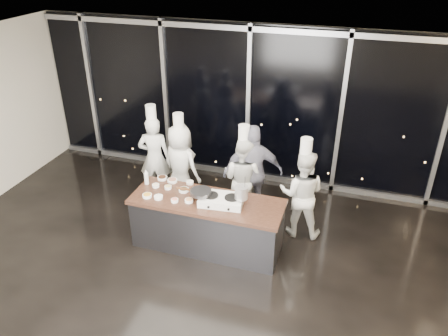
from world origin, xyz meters
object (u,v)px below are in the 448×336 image
object	(u,v)px
stove	(221,200)
guest	(253,173)
frying_pan	(200,192)
chef_far_left	(155,157)
chef_center	(243,178)
demo_counter	(207,223)
stock_pot	(241,192)
chef_left	(181,165)
chef_right	(302,193)

from	to	relation	value
stove	guest	size ratio (longest dim) A/B	0.40
frying_pan	chef_far_left	world-z (taller)	chef_far_left
chef_far_left	chef_center	size ratio (longest dim) A/B	1.05
stove	guest	world-z (taller)	guest
demo_counter	chef_center	distance (m)	1.13
stove	stock_pot	distance (m)	0.36
chef_far_left	chef_left	bearing A→B (deg)	157.60
demo_counter	chef_center	xyz separation A→B (m)	(0.31, 1.03, 0.35)
stove	stock_pot	world-z (taller)	stock_pot
frying_pan	chef_left	world-z (taller)	chef_left
demo_counter	chef_left	size ratio (longest dim) A/B	1.34
chef_right	chef_far_left	bearing A→B (deg)	-10.25
frying_pan	chef_right	world-z (taller)	chef_right
stove	chef_left	size ratio (longest dim) A/B	0.39
demo_counter	stock_pot	distance (m)	0.89
chef_far_left	chef_center	world-z (taller)	chef_far_left
demo_counter	guest	size ratio (longest dim) A/B	1.36
stock_pot	chef_far_left	world-z (taller)	chef_far_left
chef_left	chef_right	xyz separation A→B (m)	(2.31, -0.29, -0.02)
chef_left	chef_center	size ratio (longest dim) A/B	1.02
demo_counter	chef_right	xyz separation A→B (m)	(1.39, 0.83, 0.35)
stove	chef_center	bearing A→B (deg)	80.57
demo_counter	guest	distance (m)	1.27
chef_left	chef_right	distance (m)	2.33
stock_pot	chef_center	world-z (taller)	chef_center
chef_left	chef_center	xyz separation A→B (m)	(1.23, -0.09, -0.02)
stock_pot	frying_pan	bearing A→B (deg)	-174.27
frying_pan	stock_pot	world-z (taller)	stock_pot
chef_far_left	chef_right	bearing A→B (deg)	158.11
frying_pan	chef_center	xyz separation A→B (m)	(0.40, 1.08, -0.26)
stock_pot	chef_right	xyz separation A→B (m)	(0.82, 0.82, -0.34)
chef_center	stove	bearing A→B (deg)	101.63
stock_pot	chef_center	xyz separation A→B (m)	(-0.25, 1.01, -0.34)
frying_pan	chef_center	world-z (taller)	chef_center
guest	demo_counter	bearing A→B (deg)	45.77
frying_pan	chef_left	size ratio (longest dim) A/B	0.33
stock_pot	chef_far_left	bearing A→B (deg)	150.02
chef_far_left	chef_right	size ratio (longest dim) A/B	1.06
stock_pot	chef_left	size ratio (longest dim) A/B	0.11
stock_pot	chef_center	distance (m)	1.10
chef_right	stove	bearing A→B (deg)	33.78
stove	chef_center	xyz separation A→B (m)	(0.06, 1.04, -0.16)
chef_right	stock_pot	bearing A→B (deg)	41.86
frying_pan	guest	world-z (taller)	guest
stock_pot	chef_far_left	size ratio (longest dim) A/B	0.11
demo_counter	chef_right	world-z (taller)	chef_right
demo_counter	chef_left	world-z (taller)	chef_left
stove	frying_pan	size ratio (longest dim) A/B	1.20
chef_center	guest	distance (m)	0.20
stove	guest	distance (m)	1.13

